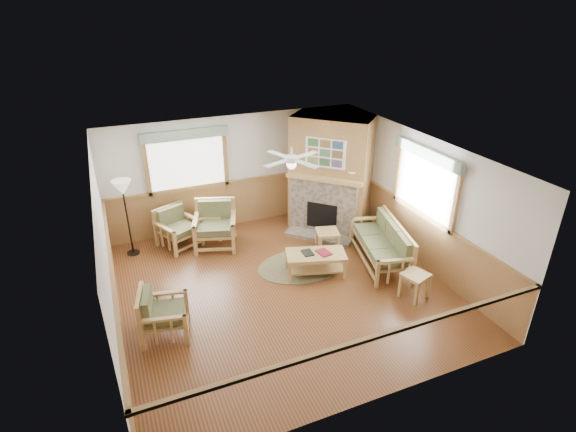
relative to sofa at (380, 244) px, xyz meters
name	(u,v)px	position (x,y,z in m)	size (l,w,h in m)	color
floor	(283,287)	(-2.23, -0.08, -0.44)	(6.00, 6.00, 0.01)	brown
ceiling	(282,154)	(-2.23, -0.08, 2.26)	(6.00, 6.00, 0.01)	white
wall_back	(235,172)	(-2.23, 2.92, 0.91)	(6.00, 0.02, 2.70)	silver
wall_front	(373,326)	(-2.23, -3.08, 0.91)	(6.00, 0.02, 2.70)	silver
wall_left	(107,259)	(-5.23, -0.08, 0.91)	(0.02, 6.00, 2.70)	silver
wall_right	(418,199)	(0.77, -0.08, 0.91)	(0.02, 6.00, 2.70)	silver
wainscot	(283,263)	(-2.23, -0.08, 0.11)	(6.00, 6.00, 1.10)	olive
fireplace	(330,173)	(-0.18, 1.97, 0.91)	(2.20, 2.20, 2.70)	olive
window_back	(183,128)	(-3.33, 2.88, 2.09)	(1.90, 0.16, 1.50)	white
window_right	(431,147)	(0.73, -0.28, 2.09)	(0.16, 1.90, 1.50)	white
ceiling_fan	(292,149)	(-1.93, 0.22, 2.22)	(1.24, 1.24, 0.36)	white
sofa	(380,244)	(0.00, 0.00, 0.00)	(0.78, 1.90, 0.87)	tan
armchair_back_left	(178,228)	(-3.76, 2.33, 0.00)	(0.79, 0.79, 0.88)	tan
armchair_back_right	(215,226)	(-3.01, 2.01, 0.07)	(0.90, 0.90, 1.01)	tan
armchair_left	(164,313)	(-4.53, -0.55, -0.01)	(0.75, 0.75, 0.84)	tan
coffee_table	(316,264)	(-1.44, 0.11, -0.20)	(1.19, 0.59, 0.47)	tan
end_table_chairs	(210,225)	(-3.03, 2.47, -0.13)	(0.55, 0.52, 0.61)	tan
end_table_sofa	(414,285)	(-0.09, -1.30, -0.19)	(0.44, 0.43, 0.50)	tan
footstool	(327,239)	(-0.74, 0.96, -0.23)	(0.48, 0.48, 0.42)	tan
braided_rug	(303,265)	(-1.55, 0.49, -0.43)	(1.93, 1.93, 0.01)	brown
floor_lamp_left	(127,218)	(-4.78, 2.38, 0.43)	(0.39, 0.39, 1.72)	black
floor_lamp_right	(352,203)	(0.05, 1.32, 0.37)	(0.37, 0.37, 1.62)	black
book_red	(324,252)	(-1.29, 0.06, 0.07)	(0.22, 0.30, 0.03)	maroon
book_dark	(308,252)	(-1.59, 0.18, 0.06)	(0.20, 0.27, 0.03)	black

